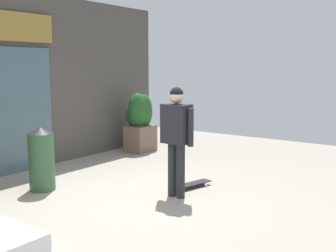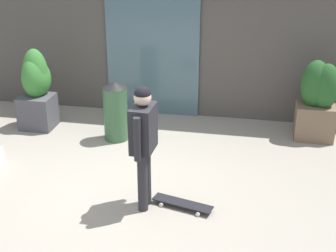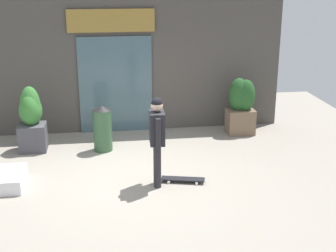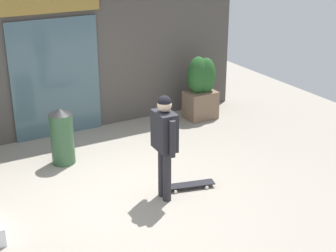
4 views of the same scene
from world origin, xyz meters
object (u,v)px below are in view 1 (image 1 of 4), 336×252
at_px(skateboard, 190,185).
at_px(trash_bin, 41,159).
at_px(planter_box_right, 140,120).
at_px(skateboarder, 176,131).

bearing_deg(skateboard, trash_bin, 141.93).
relative_size(skateboard, trash_bin, 0.82).
distance_m(skateboard, planter_box_right, 3.24).
bearing_deg(trash_bin, planter_box_right, 12.08).
bearing_deg(trash_bin, skateboard, -52.34).
height_order(skateboarder, trash_bin, skateboarder).
xyz_separation_m(skateboarder, planter_box_right, (2.33, 2.65, -0.30)).
distance_m(skateboarder, skateboard, 1.07).
bearing_deg(skateboard, planter_box_right, 68.82).
height_order(skateboard, planter_box_right, planter_box_right).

